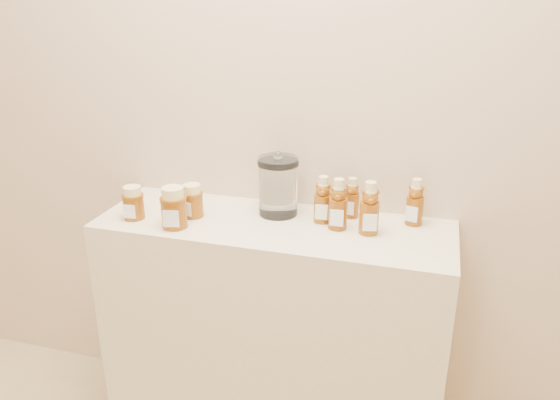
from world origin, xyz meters
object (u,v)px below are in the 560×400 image
(bear_bottle_front_left, at_px, (338,201))
(display_table, at_px, (274,336))
(glass_canister, at_px, (278,184))
(honey_jar_left, at_px, (133,203))
(bear_bottle_back_left, at_px, (323,196))

(bear_bottle_front_left, bearing_deg, display_table, -177.64)
(glass_canister, bearing_deg, bear_bottle_front_left, -15.89)
(bear_bottle_front_left, distance_m, honey_jar_left, 0.69)
(bear_bottle_front_left, height_order, honey_jar_left, bear_bottle_front_left)
(bear_bottle_back_left, height_order, glass_canister, glass_canister)
(honey_jar_left, xyz_separation_m, glass_canister, (0.46, 0.18, 0.05))
(bear_bottle_back_left, height_order, bear_bottle_front_left, bear_bottle_front_left)
(display_table, height_order, glass_canister, glass_canister)
(bear_bottle_back_left, height_order, honey_jar_left, bear_bottle_back_left)
(glass_canister, bearing_deg, bear_bottle_back_left, -8.46)
(display_table, relative_size, glass_canister, 5.43)
(bear_bottle_back_left, bearing_deg, honey_jar_left, -170.96)
(bear_bottle_back_left, distance_m, glass_canister, 0.17)
(bear_bottle_back_left, relative_size, honey_jar_left, 1.58)
(display_table, height_order, honey_jar_left, honey_jar_left)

